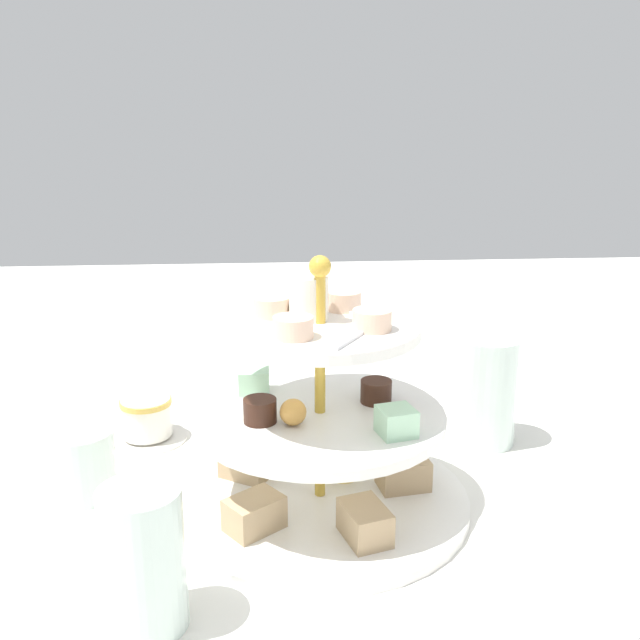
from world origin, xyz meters
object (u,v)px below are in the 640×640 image
Objects in this scene: water_glass_tall_right at (487,391)px; teacup_with_saucer at (147,420)px; butter_knife_right at (288,393)px; water_glass_mid_back at (144,559)px; tiered_serving_stand at (320,434)px; water_glass_short_left at (83,463)px.

water_glass_tall_right is 0.39m from teacup_with_saucer.
water_glass_mid_back is at bearing 69.54° from butter_knife_right.
water_glass_mid_back is at bearing 138.82° from tiered_serving_stand.
water_glass_mid_back reaches higher than water_glass_short_left.
teacup_with_saucer is 0.32m from water_glass_mid_back.
water_glass_tall_right is 0.28m from butter_knife_right.
teacup_with_saucer reaches higher than butter_knife_right.
tiered_serving_stand is 0.25m from teacup_with_saucer.
water_glass_tall_right is 0.44m from water_glass_mid_back.
water_glass_mid_back is (-0.19, -0.09, 0.02)m from water_glass_short_left.
tiered_serving_stand is 1.68× the size of butter_knife_right.
water_glass_tall_right is (0.12, -0.20, -0.01)m from tiered_serving_stand.
water_glass_short_left is at bearing 25.57° from water_glass_mid_back.
teacup_with_saucer is (0.12, -0.04, -0.01)m from water_glass_short_left.
water_glass_tall_right is at bearing -95.04° from teacup_with_saucer.
water_glass_short_left is 0.21m from water_glass_mid_back.
water_glass_short_left is at bearing 160.93° from teacup_with_saucer.
butter_knife_right is (0.28, 0.02, -0.07)m from tiered_serving_stand.
tiered_serving_stand is at bearing -98.48° from water_glass_short_left.
water_glass_mid_back is (-0.16, 0.14, -0.02)m from tiered_serving_stand.
water_glass_tall_right is 0.73× the size of butter_knife_right.
tiered_serving_stand is 0.23m from water_glass_tall_right.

